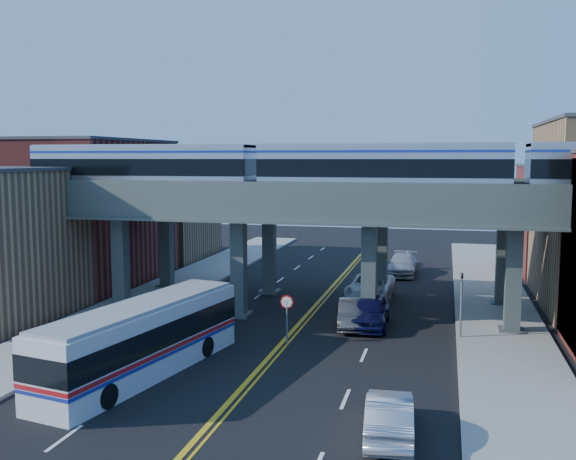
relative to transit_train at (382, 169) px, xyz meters
name	(u,v)px	position (x,y,z in m)	size (l,w,h in m)	color
ground	(266,361)	(-4.64, -8.00, -9.14)	(120.00, 120.00, 0.00)	black
sidewalk_west	(143,301)	(-16.14, 2.00, -9.06)	(5.00, 70.00, 0.16)	gray
sidewalk_east	(499,322)	(6.86, 2.00, -9.06)	(5.00, 70.00, 0.16)	gray
building_west_b	(95,212)	(-23.14, 8.00, -3.64)	(8.00, 14.00, 11.00)	maroon
building_west_c	(165,217)	(-23.14, 21.00, -5.14)	(8.00, 10.00, 8.00)	#97764E
building_east_c	(570,220)	(13.86, 21.00, -4.64)	(8.00, 10.00, 9.00)	maroon
elevated_viaduct_near	(302,214)	(-4.64, 0.00, -2.67)	(52.00, 3.60, 7.40)	#3F4947
elevated_viaduct_far	(324,205)	(-4.64, 7.00, -2.67)	(52.00, 3.60, 7.40)	#3F4947
transit_train	(382,169)	(0.00, 0.00, 0.00)	(43.97, 2.75, 3.20)	black
stop_sign	(287,311)	(-4.34, -5.00, -7.38)	(0.76, 0.09, 2.63)	slate
traffic_signal	(461,298)	(4.56, -2.00, -6.84)	(0.15, 0.18, 4.10)	slate
transit_bus	(143,340)	(-9.51, -11.20, -7.53)	(4.91, 12.39, 3.12)	silver
car_lane_a	(370,311)	(-0.51, -0.51, -8.24)	(2.12, 5.28, 1.80)	#10113E
car_lane_b	(353,314)	(-1.45, -0.77, -8.36)	(1.64, 4.70, 1.55)	#2F2F31
car_lane_c	(371,286)	(-1.32, 6.93, -8.27)	(2.87, 6.23, 1.73)	silver
car_lane_d	(402,265)	(0.19, 16.83, -8.29)	(2.39, 5.87, 1.70)	#A0A1A5
car_parked_curb	(389,415)	(1.90, -15.11, -8.37)	(1.63, 4.67, 1.54)	#AAAAAF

